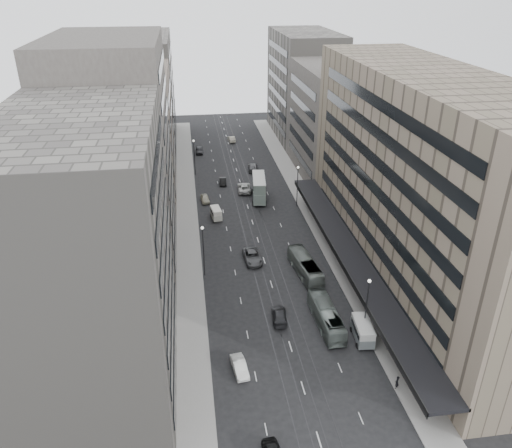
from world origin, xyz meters
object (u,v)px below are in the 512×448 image
double_decker (259,188)px  sedan_2 (252,257)px  bus_far (305,266)px  vw_microbus (363,330)px  panel_van (216,213)px  sedan_1 (240,367)px  pedestrian (397,382)px  bus_near (326,316)px

double_decker → sedan_2: bearing=-94.5°
bus_far → double_decker: bearing=-91.2°
bus_far → vw_microbus: bus_far is taller
vw_microbus → panel_van: 40.39m
bus_far → sedan_1: 22.93m
panel_van → sedan_2: panel_van is taller
panel_van → pedestrian: panel_van is taller
bus_near → sedan_1: bearing=27.9°
sedan_2 → double_decker: bearing=76.3°
vw_microbus → sedan_1: (-15.92, -3.41, -0.74)m
bus_near → double_decker: size_ratio=1.14×
sedan_1 → pedestrian: pedestrian is taller
double_decker → sedan_1: bearing=-94.6°
bus_near → sedan_1: (-12.16, -6.89, -0.74)m
bus_far → vw_microbus: 16.35m
vw_microbus → panel_van: (-15.77, 37.19, -0.19)m
sedan_1 → pedestrian: (16.92, -5.24, 0.29)m
double_decker → vw_microbus: size_ratio=1.83×
sedan_1 → pedestrian: size_ratio=2.50×
panel_van → pedestrian: (16.77, -45.83, -0.26)m
sedan_2 → pedestrian: size_ratio=3.38×
sedan_1 → sedan_2: sedan_2 is taller
bus_near → bus_far: (0.11, 12.46, 0.01)m
sedan_2 → bus_near: bearing=-70.2°
double_decker → sedan_2: size_ratio=1.60×
double_decker → sedan_1: 49.55m
bus_near → pedestrian: size_ratio=6.19×
panel_van → pedestrian: size_ratio=2.26×
panel_van → bus_near: bearing=-78.1°
double_decker → panel_van: double_decker is taller
bus_near → sedan_2: bus_near is taller
pedestrian → panel_van: bearing=-113.8°
pedestrian → bus_far: bearing=-123.2°
bus_near → sedan_1: size_ratio=2.47×
bus_near → pedestrian: 13.03m
panel_van → sedan_1: panel_van is taller
double_decker → bus_far: bearing=-78.1°
panel_van → sedan_2: bearing=-81.6°
bus_far → vw_microbus: bearing=96.1°
bus_far → vw_microbus: (3.65, -15.94, -0.02)m
bus_far → pedestrian: (4.65, -24.59, -0.46)m
vw_microbus → sedan_2: vw_microbus is taller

